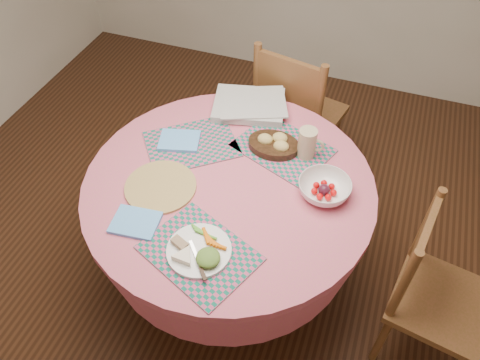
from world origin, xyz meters
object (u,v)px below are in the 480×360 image
object	(u,v)px
chair_right	(432,292)
wicker_trivet	(161,187)
dinner_plate	(200,251)
bread_bowl	(274,144)
fruit_bowl	(324,189)
latte_mug	(308,143)
dining_table	(230,211)
chair_back	(296,114)

from	to	relation	value
chair_right	wicker_trivet	world-z (taller)	chair_right
dinner_plate	bread_bowl	xyz separation A→B (m)	(0.09, 0.63, 0.01)
dinner_plate	chair_right	bearing A→B (deg)	20.48
fruit_bowl	latte_mug	bearing A→B (deg)	122.17
bread_bowl	fruit_bowl	bearing A→B (deg)	-34.93
dining_table	latte_mug	distance (m)	0.46
bread_bowl	fruit_bowl	world-z (taller)	bread_bowl
dining_table	dinner_plate	distance (m)	0.44
chair_back	chair_right	bearing A→B (deg)	145.71
dining_table	bread_bowl	distance (m)	0.36
dinner_plate	fruit_bowl	size ratio (longest dim) A/B	1.05
wicker_trivet	bread_bowl	bearing A→B (deg)	45.67
wicker_trivet	fruit_bowl	size ratio (longest dim) A/B	1.31
dining_table	chair_back	bearing A→B (deg)	83.99
chair_right	chair_back	size ratio (longest dim) A/B	0.90
chair_back	wicker_trivet	distance (m)	1.05
wicker_trivet	bread_bowl	xyz separation A→B (m)	(0.38, 0.38, 0.03)
dining_table	fruit_bowl	bearing A→B (deg)	9.90
dinner_plate	bread_bowl	world-z (taller)	bread_bowl
chair_right	dinner_plate	world-z (taller)	chair_right
fruit_bowl	chair_right	bearing A→B (deg)	-12.03
wicker_trivet	dinner_plate	size ratio (longest dim) A/B	1.24
bread_bowl	fruit_bowl	size ratio (longest dim) A/B	1.00
dinner_plate	fruit_bowl	world-z (taller)	fruit_bowl
dinner_plate	chair_back	bearing A→B (deg)	87.28
wicker_trivet	latte_mug	size ratio (longest dim) A/B	2.17
chair_right	wicker_trivet	size ratio (longest dim) A/B	2.89
dining_table	dinner_plate	world-z (taller)	dinner_plate
chair_back	latte_mug	size ratio (longest dim) A/B	6.99
dining_table	latte_mug	xyz separation A→B (m)	(0.27, 0.27, 0.27)
bread_bowl	wicker_trivet	bearing A→B (deg)	-134.33
latte_mug	chair_back	bearing A→B (deg)	107.46
bread_bowl	fruit_bowl	distance (m)	0.33
dining_table	dinner_plate	xyz separation A→B (m)	(0.03, -0.38, 0.22)
dinner_plate	bread_bowl	bearing A→B (deg)	82.05
chair_right	wicker_trivet	bearing A→B (deg)	104.15
chair_back	bread_bowl	distance (m)	0.64
dinner_plate	latte_mug	world-z (taller)	latte_mug
dining_table	wicker_trivet	world-z (taller)	wicker_trivet
chair_back	dining_table	bearing A→B (deg)	96.29
dining_table	bread_bowl	size ratio (longest dim) A/B	5.39
dining_table	chair_right	distance (m)	0.93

